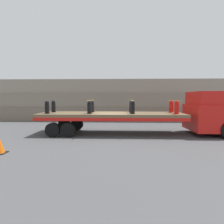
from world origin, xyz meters
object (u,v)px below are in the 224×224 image
object	(u,v)px
flatbed_trailer	(104,117)
fire_hydrant_black_far_1	(92,106)
fire_hydrant_black_far_2	(131,107)
traffic_cone	(0,146)
fire_hydrant_black_near_0	(47,107)
fire_hydrant_black_near_1	(89,107)
fire_hydrant_black_far_0	(53,106)
fire_hydrant_red_far_3	(171,107)
truck_cab	(211,113)
fire_hydrant_black_near_2	(133,107)
fire_hydrant_red_near_3	(177,108)

from	to	relation	value
flatbed_trailer	fire_hydrant_black_far_1	distance (m)	1.18
fire_hydrant_black_far_2	traffic_cone	world-z (taller)	fire_hydrant_black_far_2
flatbed_trailer	fire_hydrant_black_near_0	size ratio (longest dim) A/B	11.33
fire_hydrant_black_near_0	fire_hydrant_black_near_1	xyz separation A→B (m)	(2.68, 0.00, 0.00)
fire_hydrant_black_near_0	fire_hydrant_black_far_0	distance (m)	1.09
fire_hydrant_black_far_1	fire_hydrant_black_far_2	size ratio (longest dim) A/B	1.00
fire_hydrant_black_near_1	fire_hydrant_black_far_1	distance (m)	1.09
fire_hydrant_black_near_0	fire_hydrant_red_far_3	distance (m)	8.11
fire_hydrant_black_near_1	fire_hydrant_red_far_3	bearing A→B (deg)	11.54
fire_hydrant_black_far_2	traffic_cone	xyz separation A→B (m)	(-5.91, -4.79, -1.43)
flatbed_trailer	fire_hydrant_black_far_1	bearing A→B (deg)	146.60
truck_cab	fire_hydrant_black_near_2	bearing A→B (deg)	-173.83
truck_cab	fire_hydrant_red_near_3	distance (m)	2.47
fire_hydrant_black_far_0	fire_hydrant_black_near_2	size ratio (longest dim) A/B	1.00
truck_cab	fire_hydrant_black_far_1	distance (m)	7.77
fire_hydrant_black_near_1	fire_hydrant_black_far_0	bearing A→B (deg)	157.78
truck_cab	fire_hydrant_red_far_3	size ratio (longest dim) A/B	3.36
truck_cab	fire_hydrant_black_near_1	distance (m)	7.77
fire_hydrant_red_far_3	traffic_cone	xyz separation A→B (m)	(-8.59, -4.79, -1.43)
fire_hydrant_black_near_2	fire_hydrant_red_near_3	world-z (taller)	same
fire_hydrant_black_near_0	traffic_cone	bearing A→B (deg)	-98.55
fire_hydrant_black_far_2	flatbed_trailer	bearing A→B (deg)	-163.51
fire_hydrant_black_far_0	fire_hydrant_black_far_1	distance (m)	2.68
fire_hydrant_black_far_2	fire_hydrant_red_near_3	bearing A→B (deg)	-22.22
truck_cab	fire_hydrant_black_near_0	world-z (taller)	truck_cab
truck_cab	fire_hydrant_black_near_1	world-z (taller)	truck_cab
fire_hydrant_black_far_1	fire_hydrant_red_far_3	distance (m)	5.36
fire_hydrant_black_near_1	fire_hydrant_red_near_3	size ratio (longest dim) A/B	1.00
fire_hydrant_black_far_1	fire_hydrant_red_far_3	size ratio (longest dim) A/B	1.00
truck_cab	fire_hydrant_black_near_2	xyz separation A→B (m)	(-5.06, -0.55, 0.38)
fire_hydrant_black_far_0	fire_hydrant_black_far_2	bearing A→B (deg)	0.00
truck_cab	fire_hydrant_red_near_3	xyz separation A→B (m)	(-2.38, -0.55, 0.38)
flatbed_trailer	fire_hydrant_black_far_0	size ratio (longest dim) A/B	11.33
fire_hydrant_black_far_2	fire_hydrant_black_near_2	bearing A→B (deg)	-90.00
fire_hydrant_black_near_2	fire_hydrant_black_far_2	size ratio (longest dim) A/B	1.00
fire_hydrant_black_near_0	fire_hydrant_red_near_3	xyz separation A→B (m)	(8.04, 0.00, 0.00)
fire_hydrant_black_near_1	flatbed_trailer	bearing A→B (deg)	33.40
fire_hydrant_red_near_3	fire_hydrant_red_far_3	distance (m)	1.09
truck_cab	fire_hydrant_black_near_0	distance (m)	10.44
fire_hydrant_black_near_0	fire_hydrant_black_near_2	bearing A→B (deg)	0.00
flatbed_trailer	fire_hydrant_black_near_1	xyz separation A→B (m)	(-0.83, -0.55, 0.64)
fire_hydrant_black_near_0	traffic_cone	world-z (taller)	fire_hydrant_black_near_0
flatbed_trailer	fire_hydrant_black_near_2	xyz separation A→B (m)	(1.85, -0.55, 0.64)
fire_hydrant_red_far_3	traffic_cone	bearing A→B (deg)	-150.86
fire_hydrant_black_far_0	fire_hydrant_red_far_3	size ratio (longest dim) A/B	1.00
traffic_cone	fire_hydrant_black_far_0	bearing A→B (deg)	83.38
flatbed_trailer	fire_hydrant_black_far_2	size ratio (longest dim) A/B	11.33
fire_hydrant_black_near_2	fire_hydrant_black_far_0	bearing A→B (deg)	168.46
fire_hydrant_red_far_3	fire_hydrant_black_far_2	bearing A→B (deg)	180.00
truck_cab	traffic_cone	bearing A→B (deg)	-158.86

